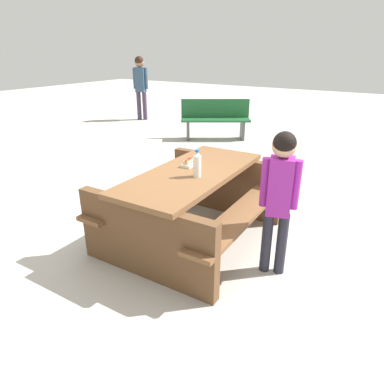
# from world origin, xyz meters

# --- Properties ---
(ground_plane) EXTENTS (30.00, 30.00, 0.00)m
(ground_plane) POSITION_xyz_m (0.00, 0.00, 0.00)
(ground_plane) COLOR #B7B2A8
(ground_plane) RESTS_ON ground
(picnic_table) EXTENTS (1.83, 1.43, 0.75)m
(picnic_table) POSITION_xyz_m (0.00, 0.00, 0.44)
(picnic_table) COLOR brown
(picnic_table) RESTS_ON ground
(soda_bottle) EXTENTS (0.08, 0.08, 0.26)m
(soda_bottle) POSITION_xyz_m (-0.11, -0.12, 0.87)
(soda_bottle) COLOR silver
(soda_bottle) RESTS_ON picnic_table
(hotdog_tray) EXTENTS (0.19, 0.13, 0.08)m
(hotdog_tray) POSITION_xyz_m (0.12, 0.12, 0.78)
(hotdog_tray) COLOR white
(hotdog_tray) RESTS_ON picnic_table
(child_in_coat) EXTENTS (0.23, 0.31, 1.29)m
(child_in_coat) POSITION_xyz_m (-0.12, -0.93, 0.82)
(child_in_coat) COLOR #262633
(child_in_coat) RESTS_ON ground
(park_bench_mid) EXTENTS (1.14, 1.48, 0.85)m
(park_bench_mid) POSITION_xyz_m (3.97, 1.91, 0.45)
(park_bench_mid) COLOR #1E592D
(park_bench_mid) RESTS_ON ground
(bystander_adult) EXTENTS (0.31, 0.39, 1.69)m
(bystander_adult) POSITION_xyz_m (4.83, 4.72, 1.08)
(bystander_adult) COLOR #3F334C
(bystander_adult) RESTS_ON ground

